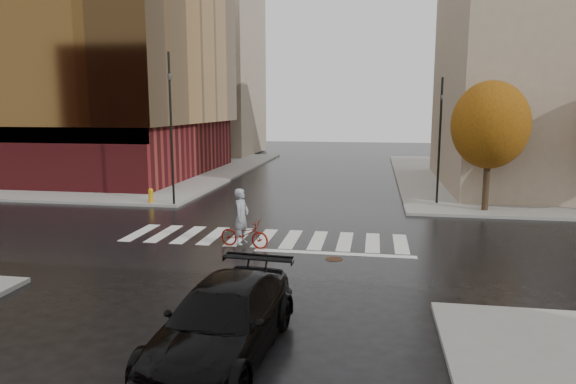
{
  "coord_description": "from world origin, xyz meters",
  "views": [
    {
      "loc": [
        4.39,
        -19.63,
        5.35
      ],
      "look_at": [
        1.01,
        0.25,
        2.0
      ],
      "focal_mm": 32.0,
      "sensor_mm": 36.0,
      "label": 1
    }
  ],
  "objects_px": {
    "traffic_light_nw": "(171,117)",
    "traffic_light_ne": "(440,134)",
    "sedan": "(223,321)",
    "fire_hydrant": "(151,195)",
    "cyclist": "(243,227)"
  },
  "relations": [
    {
      "from": "traffic_light_nw",
      "to": "traffic_light_ne",
      "type": "bearing_deg",
      "value": 83.37
    },
    {
      "from": "sedan",
      "to": "fire_hydrant",
      "type": "bearing_deg",
      "value": 123.81
    },
    {
      "from": "cyclist",
      "to": "fire_hydrant",
      "type": "height_order",
      "value": "cyclist"
    },
    {
      "from": "fire_hydrant",
      "to": "traffic_light_ne",
      "type": "bearing_deg",
      "value": 9.15
    },
    {
      "from": "sedan",
      "to": "cyclist",
      "type": "relative_size",
      "value": 2.37
    },
    {
      "from": "sedan",
      "to": "cyclist",
      "type": "height_order",
      "value": "cyclist"
    },
    {
      "from": "traffic_light_ne",
      "to": "fire_hydrant",
      "type": "relative_size",
      "value": 8.52
    },
    {
      "from": "sedan",
      "to": "traffic_light_nw",
      "type": "height_order",
      "value": "traffic_light_nw"
    },
    {
      "from": "traffic_light_nw",
      "to": "traffic_light_ne",
      "type": "distance_m",
      "value": 14.39
    },
    {
      "from": "sedan",
      "to": "traffic_light_nw",
      "type": "xyz_separation_m",
      "value": [
        -7.55,
        15.83,
        4.02
      ]
    },
    {
      "from": "cyclist",
      "to": "traffic_light_ne",
      "type": "bearing_deg",
      "value": -27.57
    },
    {
      "from": "sedan",
      "to": "traffic_light_ne",
      "type": "xyz_separation_m",
      "value": [
        6.55,
        18.53,
        3.15
      ]
    },
    {
      "from": "sedan",
      "to": "fire_hydrant",
      "type": "xyz_separation_m",
      "value": [
        -8.97,
        16.03,
        -0.2
      ]
    },
    {
      "from": "traffic_light_nw",
      "to": "fire_hydrant",
      "type": "bearing_deg",
      "value": -115.53
    },
    {
      "from": "sedan",
      "to": "traffic_light_nw",
      "type": "relative_size",
      "value": 0.68
    }
  ]
}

